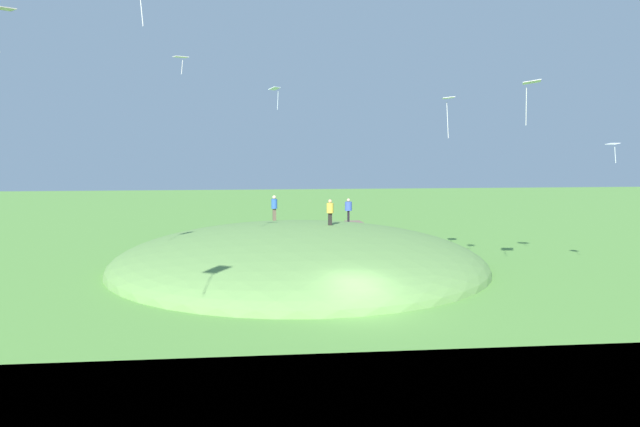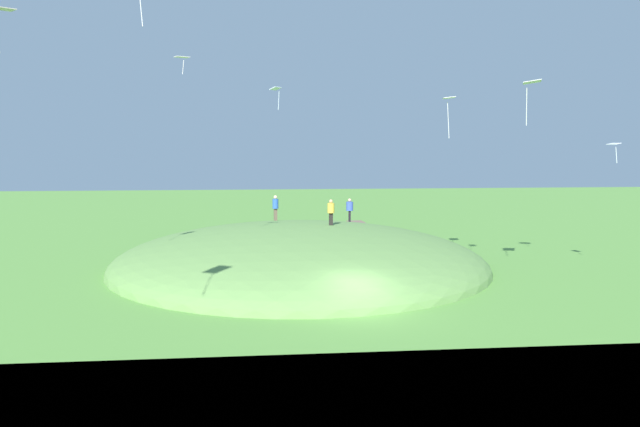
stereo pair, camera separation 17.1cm
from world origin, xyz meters
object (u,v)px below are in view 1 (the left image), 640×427
(kite_2, at_px, (613,145))
(kite_5, at_px, (1,11))
(kite_1, at_px, (181,58))
(kite_7, at_px, (275,90))
(person_walking_path, at_px, (274,205))
(kite_10, at_px, (448,100))
(kite_14, at_px, (531,84))
(person_with_child, at_px, (330,209))
(person_near_shore, at_px, (348,207))

(kite_2, xyz_separation_m, kite_5, (-6.17, 27.88, 4.93))
(kite_1, distance_m, kite_7, 5.96)
(kite_7, bearing_deg, person_walking_path, -0.53)
(kite_1, relative_size, kite_2, 1.01)
(kite_10, height_order, kite_14, kite_14)
(person_with_child, bearing_deg, kite_14, 127.75)
(kite_1, xyz_separation_m, kite_14, (-10.99, -17.11, -2.43))
(kite_5, bearing_deg, kite_10, -65.51)
(person_walking_path, bearing_deg, kite_5, 44.55)
(person_with_child, distance_m, kite_10, 9.78)
(kite_14, bearing_deg, person_with_child, 39.09)
(person_near_shore, xyz_separation_m, kite_7, (-4.13, 5.18, 7.62))
(kite_5, bearing_deg, kite_1, -19.11)
(kite_1, relative_size, kite_7, 0.77)
(kite_1, relative_size, kite_5, 0.64)
(person_near_shore, distance_m, kite_2, 17.54)
(kite_7, bearing_deg, kite_1, 85.85)
(kite_1, bearing_deg, person_with_child, -96.06)
(kite_1, relative_size, kite_10, 0.47)
(person_near_shore, relative_size, kite_5, 0.97)
(person_near_shore, height_order, person_walking_path, person_walking_path)
(person_near_shore, bearing_deg, person_walking_path, -82.61)
(kite_2, distance_m, kite_7, 19.25)
(person_with_child, height_order, kite_2, kite_2)
(person_walking_path, height_order, kite_10, kite_10)
(kite_7, distance_m, kite_10, 10.57)
(person_near_shore, bearing_deg, kite_14, 28.37)
(kite_5, distance_m, kite_7, 17.67)
(kite_1, bearing_deg, person_walking_path, -58.12)
(kite_10, bearing_deg, kite_14, -158.93)
(person_near_shore, height_order, kite_2, kite_2)
(person_walking_path, relative_size, kite_14, 0.83)
(person_near_shore, bearing_deg, person_with_child, -16.53)
(person_with_child, relative_size, kite_5, 0.96)
(kite_5, bearing_deg, kite_14, -81.16)
(kite_5, relative_size, kite_7, 1.22)
(person_with_child, height_order, kite_7, kite_7)
(kite_5, xyz_separation_m, kite_7, (14.02, -10.63, -1.60))
(person_with_child, height_order, kite_1, kite_1)
(kite_2, xyz_separation_m, kite_14, (-2.73, 5.77, 2.82))
(person_near_shore, xyz_separation_m, kite_5, (-18.15, 15.81, 9.22))
(person_walking_path, relative_size, kite_10, 0.76)
(person_near_shore, bearing_deg, kite_5, -35.86)
(kite_10, distance_m, kite_14, 6.06)
(person_with_child, relative_size, person_walking_path, 0.93)
(kite_7, distance_m, kite_14, 15.62)
(kite_5, bearing_deg, person_with_child, -45.98)
(person_with_child, bearing_deg, person_near_shore, -113.08)
(person_near_shore, relative_size, kite_2, 1.54)
(kite_7, xyz_separation_m, kite_10, (-4.94, -9.30, -0.90))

